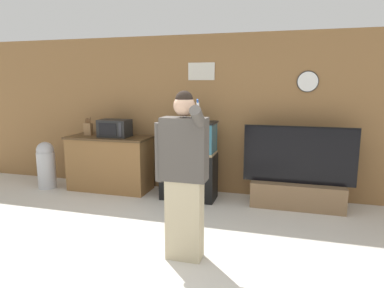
% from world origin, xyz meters
% --- Properties ---
extents(ground_plane, '(18.00, 18.00, 0.00)m').
position_xyz_m(ground_plane, '(0.00, 0.00, 0.00)').
color(ground_plane, beige).
extents(wall_back_paneled, '(10.00, 0.08, 2.60)m').
position_xyz_m(wall_back_paneled, '(0.00, 2.87, 1.30)').
color(wall_back_paneled, olive).
rests_on(wall_back_paneled, ground_plane).
extents(counter_island, '(1.43, 0.61, 0.93)m').
position_xyz_m(counter_island, '(-1.66, 2.47, 0.47)').
color(counter_island, brown).
rests_on(counter_island, ground_plane).
extents(microwave, '(0.51, 0.33, 0.29)m').
position_xyz_m(microwave, '(-1.55, 2.47, 1.08)').
color(microwave, black).
rests_on(microwave, counter_island).
extents(knife_block, '(0.14, 0.09, 0.32)m').
position_xyz_m(knife_block, '(-2.08, 2.51, 1.05)').
color(knife_block, olive).
rests_on(knife_block, counter_island).
extents(aquarium_on_stand, '(0.86, 0.43, 1.25)m').
position_xyz_m(aquarium_on_stand, '(-0.23, 2.39, 0.62)').
color(aquarium_on_stand, black).
rests_on(aquarium_on_stand, ground_plane).
extents(tv_on_stand, '(1.60, 0.40, 1.21)m').
position_xyz_m(tv_on_stand, '(1.43, 2.43, 0.35)').
color(tv_on_stand, brown).
rests_on(tv_on_stand, ground_plane).
extents(person_standing, '(0.55, 0.42, 1.75)m').
position_xyz_m(person_standing, '(0.26, 0.55, 0.91)').
color(person_standing, '#BCAD89').
rests_on(person_standing, ground_plane).
extents(trash_bin, '(0.31, 0.31, 0.82)m').
position_xyz_m(trash_bin, '(-2.79, 2.25, 0.42)').
color(trash_bin, '#B7B7BC').
rests_on(trash_bin, ground_plane).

